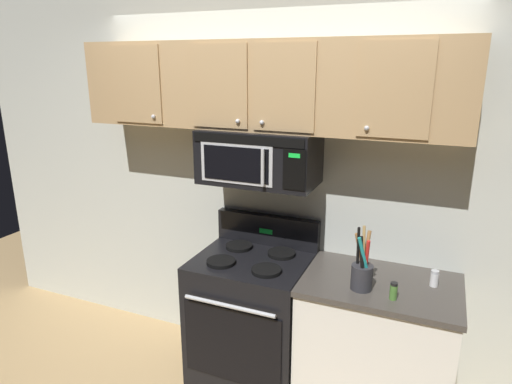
# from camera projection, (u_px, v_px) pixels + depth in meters

# --- Properties ---
(back_wall) EXTENTS (5.20, 0.10, 2.70)m
(back_wall) POSITION_uv_depth(u_px,v_px,m) (272.00, 181.00, 3.17)
(back_wall) COLOR silver
(back_wall) RESTS_ON ground_plane
(stove_range) EXTENTS (0.76, 0.69, 1.12)m
(stove_range) POSITION_uv_depth(u_px,v_px,m) (252.00, 316.00, 3.09)
(stove_range) COLOR black
(stove_range) RESTS_ON ground_plane
(over_range_microwave) EXTENTS (0.76, 0.43, 0.35)m
(over_range_microwave) POSITION_uv_depth(u_px,v_px,m) (259.00, 157.00, 2.89)
(over_range_microwave) COLOR black
(upper_cabinets) EXTENTS (2.50, 0.36, 0.55)m
(upper_cabinets) POSITION_uv_depth(u_px,v_px,m) (261.00, 86.00, 2.79)
(upper_cabinets) COLOR tan
(counter_segment) EXTENTS (0.93, 0.65, 0.90)m
(counter_segment) POSITION_uv_depth(u_px,v_px,m) (375.00, 346.00, 2.79)
(counter_segment) COLOR white
(counter_segment) RESTS_ON ground_plane
(utensil_crock_charcoal) EXTENTS (0.12, 0.12, 0.39)m
(utensil_crock_charcoal) POSITION_uv_depth(u_px,v_px,m) (362.00, 272.00, 2.55)
(utensil_crock_charcoal) COLOR #2D2D33
(utensil_crock_charcoal) RESTS_ON counter_segment
(salt_shaker) EXTENTS (0.05, 0.05, 0.10)m
(salt_shaker) POSITION_uv_depth(u_px,v_px,m) (434.00, 278.00, 2.60)
(salt_shaker) COLOR white
(salt_shaker) RESTS_ON counter_segment
(spice_jar) EXTENTS (0.04, 0.04, 0.10)m
(spice_jar) POSITION_uv_depth(u_px,v_px,m) (394.00, 291.00, 2.45)
(spice_jar) COLOR #4C7F33
(spice_jar) RESTS_ON counter_segment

